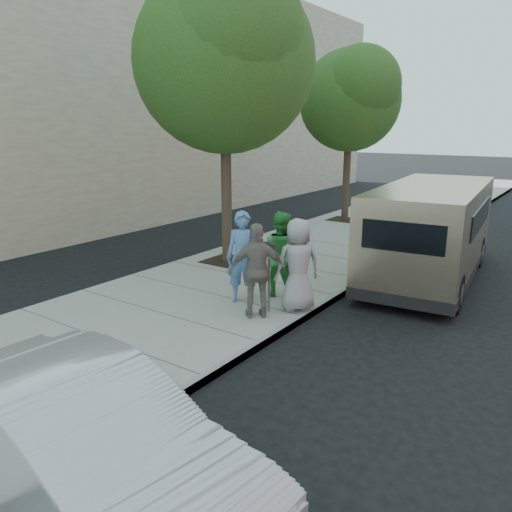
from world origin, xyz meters
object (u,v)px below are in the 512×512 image
(van, at_px, (431,230))
(person_officer, at_px, (243,257))
(tree_near, at_px, (226,54))
(person_striped_polo, at_px, (257,271))
(tree_far, at_px, (351,96))
(parking_meter, at_px, (269,262))
(sedan, at_px, (84,446))
(person_gray_shirt, at_px, (298,265))
(person_green_shirt, at_px, (280,254))

(van, bearing_deg, person_officer, -126.17)
(tree_near, relative_size, person_striped_polo, 4.00)
(tree_near, xyz_separation_m, tree_far, (-0.00, 7.60, -0.66))
(parking_meter, bearing_deg, sedan, -56.71)
(parking_meter, distance_m, person_striped_polo, 0.38)
(tree_near, bearing_deg, parking_meter, -40.38)
(van, height_order, person_gray_shirt, van)
(tree_far, relative_size, person_striped_polo, 3.45)
(person_green_shirt, bearing_deg, tree_far, -82.98)
(person_striped_polo, bearing_deg, person_gray_shirt, -160.01)
(parking_meter, xyz_separation_m, person_green_shirt, (-0.36, 0.99, -0.10))
(van, relative_size, sedan, 1.47)
(person_green_shirt, relative_size, person_striped_polo, 1.00)
(tree_far, distance_m, sedan, 16.74)
(person_gray_shirt, bearing_deg, person_officer, -37.37)
(person_green_shirt, height_order, person_gray_shirt, person_gray_shirt)
(sedan, bearing_deg, person_green_shirt, 19.11)
(parking_meter, xyz_separation_m, person_striped_polo, (-0.03, -0.37, -0.10))
(person_striped_polo, bearing_deg, tree_near, -85.51)
(tree_near, height_order, van, tree_near)
(tree_near, bearing_deg, tree_far, 90.00)
(van, xyz_separation_m, person_green_shirt, (-2.21, -3.60, -0.18))
(tree_far, relative_size, van, 0.98)
(tree_far, bearing_deg, tree_near, -90.00)
(tree_far, height_order, van, tree_far)
(parking_meter, xyz_separation_m, van, (1.85, 4.59, 0.08))
(van, xyz_separation_m, person_striped_polo, (-1.87, -4.95, -0.18))
(tree_near, relative_size, person_gray_shirt, 3.96)
(tree_far, relative_size, parking_meter, 4.52)
(sedan, xyz_separation_m, person_striped_polo, (-1.40, 5.05, 0.34))
(person_officer, distance_m, person_green_shirt, 0.91)
(person_gray_shirt, xyz_separation_m, person_striped_polo, (-0.44, -0.80, -0.01))
(person_green_shirt, xyz_separation_m, person_striped_polo, (0.34, -1.35, -0.00))
(tree_near, distance_m, sedan, 10.33)
(person_gray_shirt, relative_size, person_striped_polo, 1.01)
(sedan, bearing_deg, tree_near, 32.81)
(tree_near, distance_m, person_officer, 5.52)
(tree_near, distance_m, person_gray_shirt, 6.03)
(parking_meter, xyz_separation_m, sedan, (1.38, -5.42, -0.45))
(sedan, height_order, person_officer, person_officer)
(person_officer, bearing_deg, tree_near, 105.33)
(person_officer, height_order, person_striped_polo, person_officer)
(tree_far, relative_size, person_green_shirt, 3.44)
(sedan, relative_size, person_officer, 2.30)
(tree_far, height_order, person_officer, tree_far)
(tree_far, distance_m, parking_meter, 11.25)
(van, relative_size, person_striped_polo, 3.53)
(person_green_shirt, xyz_separation_m, person_gray_shirt, (0.78, -0.56, 0.01))
(tree_near, xyz_separation_m, van, (4.89, 2.00, -4.27))
(van, height_order, person_officer, van)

